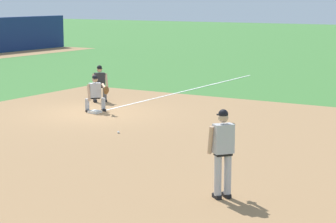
# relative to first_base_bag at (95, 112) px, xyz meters

# --- Properties ---
(ground_plane) EXTENTS (160.00, 160.00, 0.00)m
(ground_plane) POSITION_rel_first_base_bag_xyz_m (0.00, 0.00, -0.04)
(ground_plane) COLOR #3D7533
(infield_dirt_patch) EXTENTS (18.00, 18.00, 0.01)m
(infield_dirt_patch) POSITION_rel_first_base_bag_xyz_m (-3.34, -4.21, -0.04)
(infield_dirt_patch) COLOR #9E754C
(infield_dirt_patch) RESTS_ON ground
(foul_line_stripe) EXTENTS (13.34, 0.10, 0.00)m
(foul_line_stripe) POSITION_rel_first_base_bag_xyz_m (6.67, 0.00, -0.04)
(foul_line_stripe) COLOR white
(foul_line_stripe) RESTS_ON ground
(first_base_bag) EXTENTS (0.38, 0.38, 0.09)m
(first_base_bag) POSITION_rel_first_base_bag_xyz_m (0.00, 0.00, 0.00)
(first_base_bag) COLOR white
(first_base_bag) RESTS_ON ground
(baseball) EXTENTS (0.07, 0.07, 0.07)m
(baseball) POSITION_rel_first_base_bag_xyz_m (-2.47, -2.80, -0.01)
(baseball) COLOR white
(baseball) RESTS_ON ground
(pitcher) EXTENTS (0.85, 0.54, 1.86)m
(pitcher) POSITION_rel_first_base_bag_xyz_m (-6.63, -8.41, 1.01)
(pitcher) COLOR black
(pitcher) RESTS_ON ground
(first_baseman) EXTENTS (0.72, 1.09, 1.34)m
(first_baseman) POSITION_rel_first_base_bag_xyz_m (0.23, 0.11, 0.69)
(first_baseman) COLOR black
(first_baseman) RESTS_ON ground
(umpire) EXTENTS (0.68, 0.66, 1.46)m
(umpire) POSITION_rel_first_base_bag_xyz_m (2.09, 1.36, 0.75)
(umpire) COLOR black
(umpire) RESTS_ON ground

